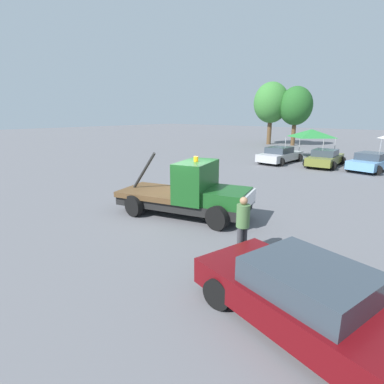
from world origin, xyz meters
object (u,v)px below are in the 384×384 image
Objects in this scene: foreground_car at (317,304)px; canopy_tent_green at (312,133)px; parked_car_silver at (280,155)px; parked_car_skyblue at (371,162)px; tow_truck at (190,193)px; tree_center at (271,103)px; person_near_truck at (243,222)px; tree_left at (296,106)px; parked_car_olive at (325,158)px.

canopy_tent_green is at bearing 123.96° from foreground_car.
parked_car_silver is 6.68m from parked_car_skyblue.
parked_car_skyblue is at bearing -80.49° from parked_car_silver.
tow_truck is 0.72× the size of tree_center.
foreground_car is at bearing 151.79° from person_near_truck.
tree_center is (-3.11, -0.57, 0.45)m from tree_left.
tree_center is at bearing 131.94° from foreground_car.
parked_car_olive is 16.63m from tree_left.
tow_truck is 1.20× the size of parked_car_olive.
parked_car_olive is at bearing 72.83° from tow_truck.
tree_left is at bearing -62.41° from person_near_truck.
foreground_car is 36.32m from tree_left.
person_near_truck is (-2.83, 2.00, 0.36)m from foreground_car.
person_near_truck is 33.38m from tree_left.
tree_center is (-8.05, 13.78, 4.72)m from parked_car_silver.
tow_truck is 1.07× the size of foreground_car.
tree_left reaches higher than parked_car_silver.
tree_left reaches higher than foreground_car.
foreground_car is at bearing -61.65° from tree_center.
tree_left reaches higher than parked_car_skyblue.
person_near_truck is 0.50× the size of canopy_tent_green.
tow_truck reaches higher than person_near_truck.
person_near_truck is at bearing -41.00° from tow_truck.
canopy_tent_green is 0.47× the size of tree_left.
tree_left is (-5.69, 9.54, 2.67)m from canopy_tent_green.
tree_left is (-8.40, 13.70, 4.28)m from parked_car_olive.
tree_center is (-14.68, 12.94, 4.73)m from parked_car_skyblue.
tow_truck is 0.78× the size of tree_left.
person_near_truck is (3.40, -1.56, 0.06)m from tow_truck.
parked_car_olive is at bearing 120.86° from foreground_car.
parked_car_skyblue is at bearing -34.09° from canopy_tent_green.
parked_car_silver is (-3.25, 15.15, -0.30)m from tow_truck.
parked_car_olive is 3.17m from parked_car_skyblue.
parked_car_olive is at bearing -58.48° from tree_left.
foreground_car is 1.55× the size of canopy_tent_green.
canopy_tent_green is at bearing 80.74° from tow_truck.
parked_car_skyblue is (-2.85, 19.55, -0.00)m from foreground_car.
foreground_car is at bearing -46.17° from tow_truck.
canopy_tent_green is (-2.71, 4.16, 1.60)m from parked_car_olive.
canopy_tent_green reaches higher than parked_car_olive.
tree_left reaches higher than person_near_truck.
parked_car_olive is (-6.02, 19.36, -0.00)m from foreground_car.
tow_truck is 3.74m from person_near_truck.
canopy_tent_green is 11.42m from tree_left.
tow_truck reaches higher than parked_car_skyblue.
person_near_truck is 0.38× the size of parked_car_skyblue.
tree_center is at bearing 134.47° from canopy_tent_green.
person_near_truck is 17.55m from parked_car_skyblue.
parked_car_silver is 1.40× the size of canopy_tent_green.
parked_car_skyblue is 1.33× the size of canopy_tent_green.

